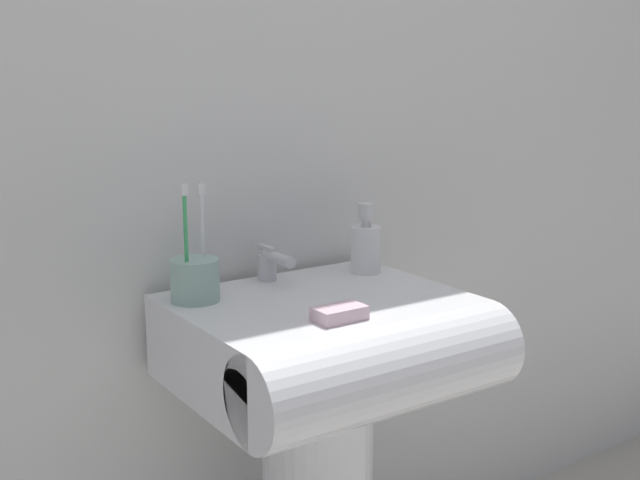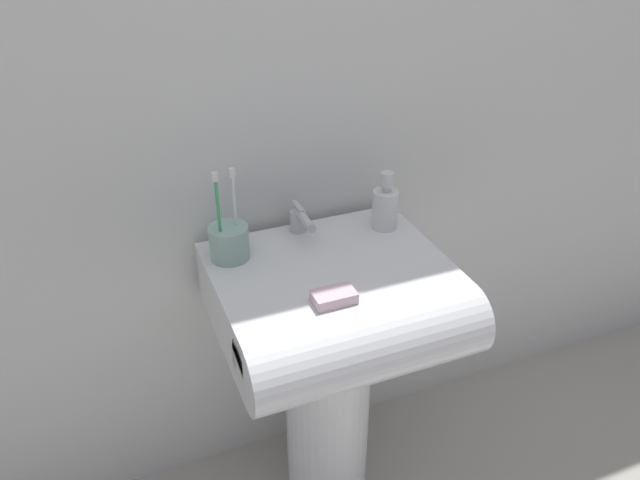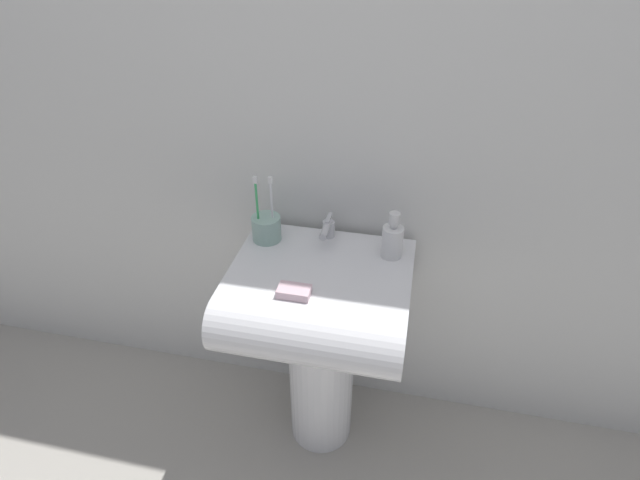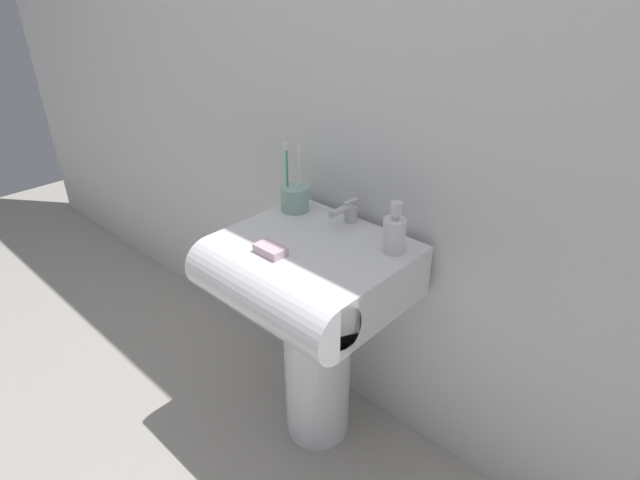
% 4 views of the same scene
% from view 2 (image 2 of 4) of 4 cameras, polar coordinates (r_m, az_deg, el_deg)
% --- Properties ---
extents(wall_back, '(5.00, 0.05, 2.40)m').
position_cam_2_polar(wall_back, '(1.41, -3.06, 18.92)').
color(wall_back, silver).
rests_on(wall_back, ground).
extents(sink_pedestal, '(0.21, 0.21, 0.58)m').
position_cam_2_polar(sink_pedestal, '(1.67, 0.69, -15.18)').
color(sink_pedestal, white).
rests_on(sink_pedestal, ground).
extents(sink_basin, '(0.51, 0.47, 0.16)m').
position_cam_2_polar(sink_basin, '(1.38, 1.68, -6.06)').
color(sink_basin, white).
rests_on(sink_basin, sink_pedestal).
extents(faucet, '(0.04, 0.12, 0.07)m').
position_cam_2_polar(faucet, '(1.47, -1.81, 1.85)').
color(faucet, silver).
rests_on(faucet, sink_basin).
extents(toothbrush_cup, '(0.09, 0.09, 0.22)m').
position_cam_2_polar(toothbrush_cup, '(1.39, -8.30, -0.11)').
color(toothbrush_cup, '#99BFB2').
rests_on(toothbrush_cup, sink_basin).
extents(soap_bottle, '(0.06, 0.06, 0.15)m').
position_cam_2_polar(soap_bottle, '(1.50, 5.98, 3.06)').
color(soap_bottle, white).
rests_on(soap_bottle, sink_basin).
extents(bar_soap, '(0.09, 0.05, 0.02)m').
position_cam_2_polar(bar_soap, '(1.26, 1.28, -5.23)').
color(bar_soap, silver).
rests_on(bar_soap, sink_basin).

